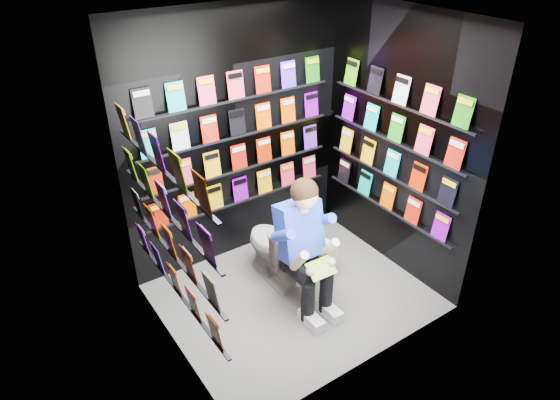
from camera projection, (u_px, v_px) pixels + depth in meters
floor at (293, 296)px, 4.88m from camera, size 2.40×2.40×0.00m
ceiling at (298, 18)px, 3.56m from camera, size 2.40×2.40×0.00m
wall_back at (237, 139)px, 4.94m from camera, size 2.40×0.04×2.60m
wall_front at (378, 234)px, 3.51m from camera, size 2.40×0.04×2.60m
wall_left at (162, 222)px, 3.64m from camera, size 0.04×2.00×2.60m
wall_right at (396, 146)px, 4.80m from camera, size 0.04×2.00×2.60m
comics_back at (238, 140)px, 4.91m from camera, size 2.10×0.06×1.37m
comics_left at (166, 220)px, 3.65m from camera, size 0.06×1.70×1.37m
comics_right at (394, 146)px, 4.79m from camera, size 0.06×1.70×1.37m
toilet at (275, 247)px, 4.95m from camera, size 0.44×0.76×0.73m
longbox at (316, 255)px, 5.21m from camera, size 0.26×0.42×0.30m
longbox_lid at (316, 242)px, 5.13m from camera, size 0.28×0.44×0.03m
reader at (298, 230)px, 4.47m from camera, size 0.57×0.81×1.46m
held_comic at (321, 268)px, 4.33m from camera, size 0.26×0.16×0.11m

